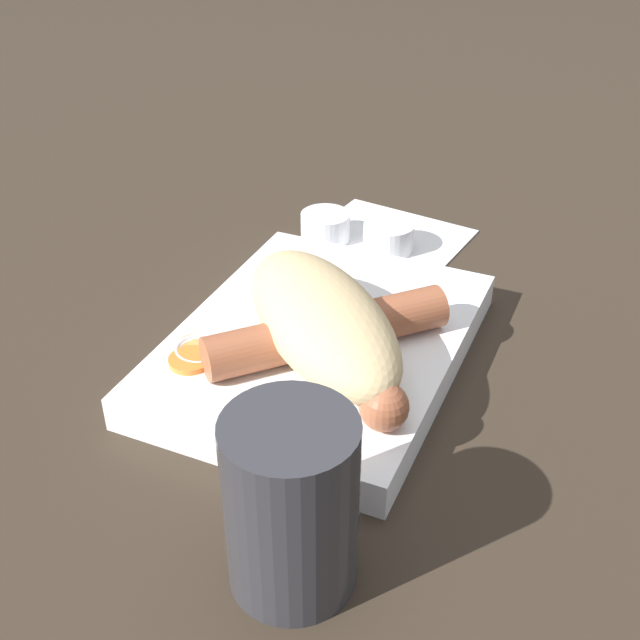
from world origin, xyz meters
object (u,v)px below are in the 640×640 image
object	(u,v)px
bread_roll	(322,320)
sausage	(328,331)
condiment_cup_near	(388,239)
condiment_cup_far	(325,229)
food_tray	(320,346)
drink_glass	(291,505)

from	to	relation	value
bread_roll	sausage	distance (m)	0.01
condiment_cup_near	condiment_cup_far	bearing A→B (deg)	-86.53
food_tray	condiment_cup_near	world-z (taller)	condiment_cup_near
bread_roll	sausage	bearing A→B (deg)	138.50
bread_roll	condiment_cup_far	xyz separation A→B (m)	(-0.20, -0.08, -0.04)
bread_roll	drink_glass	distance (m)	0.17
sausage	bread_roll	bearing A→B (deg)	-41.50
food_tray	condiment_cup_near	bearing A→B (deg)	-176.53
sausage	drink_glass	bearing A→B (deg)	17.11
bread_roll	condiment_cup_far	bearing A→B (deg)	-157.17
food_tray	bread_roll	world-z (taller)	bread_roll
food_tray	condiment_cup_far	xyz separation A→B (m)	(-0.18, -0.07, -0.00)
sausage	condiment_cup_far	world-z (taller)	sausage
drink_glass	condiment_cup_far	bearing A→B (deg)	-159.17
food_tray	sausage	world-z (taller)	sausage
condiment_cup_far	drink_glass	size ratio (longest dim) A/B	0.44
drink_glass	condiment_cup_near	bearing A→B (deg)	-168.20
food_tray	drink_glass	bearing A→B (deg)	19.46
drink_glass	sausage	bearing A→B (deg)	-162.89
sausage	drink_glass	world-z (taller)	drink_glass
condiment_cup_far	drink_glass	bearing A→B (deg)	20.83
sausage	drink_glass	xyz separation A→B (m)	(0.17, 0.05, 0.01)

